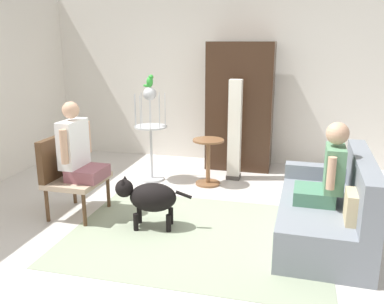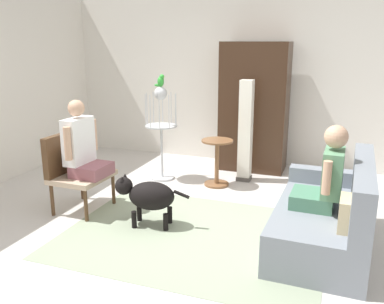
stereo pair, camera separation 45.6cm
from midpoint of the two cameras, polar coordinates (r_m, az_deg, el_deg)
ground_plane at (r=4.74m, az=-3.44°, el=-9.75°), size 7.23×7.23×0.00m
back_wall at (r=6.96m, az=3.16°, el=9.99°), size 6.63×0.12×2.75m
area_rug at (r=4.45m, az=-2.26°, el=-11.40°), size 2.68×2.06×0.01m
couch at (r=4.41m, az=15.69°, el=-8.00°), size 0.91×1.69×0.89m
armchair at (r=5.09m, az=-19.29°, el=-2.33°), size 0.59×0.69×0.93m
person_on_couch at (r=4.24m, az=15.35°, el=-2.71°), size 0.49×0.57×0.83m
person_on_armchair at (r=4.94m, az=-18.09°, el=0.33°), size 0.45×0.58×0.89m
round_end_table at (r=5.82m, az=0.00°, el=-1.14°), size 0.44×0.44×0.66m
dog at (r=4.54m, az=-8.79°, el=-6.20°), size 0.83×0.40×0.57m
bird_cage_stand at (r=5.99m, az=-7.91°, el=3.35°), size 0.47×0.47×1.36m
parrot at (r=5.89m, az=-8.09°, el=9.64°), size 0.17×0.10×0.17m
column_lamp at (r=6.01m, az=3.76°, el=2.91°), size 0.20×0.20×1.47m
armoire_cabinet at (r=6.56m, az=4.68°, el=6.27°), size 1.01×0.56×1.98m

